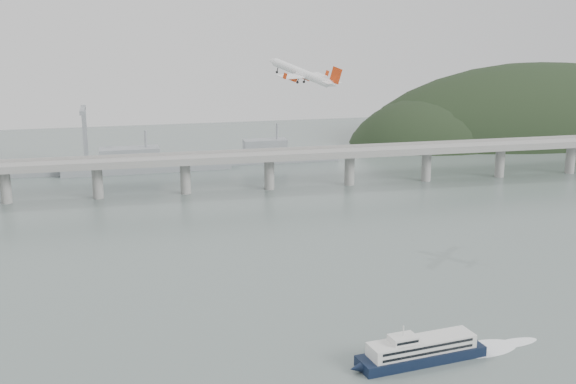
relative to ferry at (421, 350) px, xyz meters
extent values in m
plane|color=slate|center=(-25.35, 29.23, -3.60)|extent=(900.00, 900.00, 0.00)
cube|color=gray|center=(-25.35, 229.23, 16.40)|extent=(800.00, 22.00, 2.20)
cube|color=gray|center=(-25.35, 218.73, 18.40)|extent=(800.00, 0.60, 1.80)
cube|color=gray|center=(-25.35, 239.73, 18.40)|extent=(800.00, 0.60, 1.80)
cylinder|color=gray|center=(-155.35, 229.23, 5.90)|extent=(6.00, 6.00, 21.00)
cylinder|color=gray|center=(-105.35, 229.23, 5.90)|extent=(6.00, 6.00, 21.00)
cylinder|color=gray|center=(-55.35, 229.23, 5.90)|extent=(6.00, 6.00, 21.00)
cylinder|color=gray|center=(-5.35, 229.23, 5.90)|extent=(6.00, 6.00, 21.00)
cylinder|color=gray|center=(44.65, 229.23, 5.90)|extent=(6.00, 6.00, 21.00)
cylinder|color=gray|center=(94.65, 229.23, 5.90)|extent=(6.00, 6.00, 21.00)
cylinder|color=gray|center=(144.65, 229.23, 5.90)|extent=(6.00, 6.00, 21.00)
cylinder|color=gray|center=(194.65, 229.23, 5.90)|extent=(6.00, 6.00, 21.00)
ellipsoid|color=black|center=(244.65, 359.23, -21.60)|extent=(320.00, 150.00, 156.00)
ellipsoid|color=black|center=(149.65, 349.23, -15.60)|extent=(140.00, 110.00, 96.00)
cube|color=gray|center=(-75.35, 294.23, 0.40)|extent=(110.55, 21.43, 8.00)
cube|color=gray|center=(-86.35, 294.23, 8.40)|extent=(39.01, 16.73, 8.00)
cylinder|color=gray|center=(-75.35, 294.23, 16.40)|extent=(1.60, 1.60, 14.00)
cube|color=gray|center=(14.65, 304.23, 0.40)|extent=(85.00, 13.60, 8.00)
cube|color=gray|center=(6.15, 304.23, 8.40)|extent=(29.75, 11.90, 8.00)
cylinder|color=gray|center=(14.65, 304.23, 16.40)|extent=(1.60, 1.60, 14.00)
cube|color=gray|center=(-115.35, 329.23, 16.40)|extent=(3.00, 3.00, 40.00)
cube|color=gray|center=(-115.35, 319.23, 34.40)|extent=(3.00, 28.00, 3.00)
cube|color=black|center=(0.00, 0.00, -1.89)|extent=(43.77, 16.73, 3.42)
cone|color=black|center=(-22.78, -3.56, -1.89)|extent=(4.75, 4.04, 3.42)
cube|color=silver|center=(0.00, 0.00, 1.95)|extent=(36.76, 13.98, 4.27)
cube|color=black|center=(0.67, -4.26, 3.06)|extent=(32.09, 5.15, 0.85)
cube|color=black|center=(0.67, -4.26, 1.01)|extent=(32.09, 5.15, 0.85)
cube|color=black|center=(-0.67, 4.26, 3.06)|extent=(32.09, 5.15, 0.85)
cube|color=black|center=(-0.67, 4.26, 1.01)|extent=(32.09, 5.15, 0.85)
cube|color=silver|center=(-6.75, -1.06, 5.19)|extent=(9.36, 7.23, 2.22)
cube|color=black|center=(-6.28, -4.05, 5.19)|extent=(7.61, 1.29, 0.85)
cylinder|color=silver|center=(-6.75, -1.06, 7.93)|extent=(0.49, 0.49, 3.42)
ellipsoid|color=white|center=(23.63, 3.70, -3.56)|extent=(26.20, 15.95, 0.17)
ellipsoid|color=white|center=(35.44, 5.55, -3.56)|extent=(19.18, 8.93, 0.17)
cylinder|color=white|center=(-10.42, 125.24, 76.22)|extent=(21.72, 24.49, 11.58)
cone|color=white|center=(-21.46, 136.84, 80.76)|extent=(6.14, 6.22, 4.79)
cone|color=white|center=(1.08, 113.21, 72.04)|extent=(6.92, 6.88, 5.07)
cube|color=white|center=(-9.97, 124.69, 74.94)|extent=(28.75, 28.39, 3.55)
cube|color=white|center=(0.55, 113.81, 73.03)|extent=(11.17, 11.08, 1.79)
cube|color=red|center=(2.01, 112.54, 76.04)|extent=(4.89, 4.60, 7.79)
cylinder|color=red|center=(-7.25, 130.01, 73.68)|extent=(4.99, 5.23, 3.52)
cylinder|color=black|center=(-8.70, 131.53, 74.27)|extent=(2.42, 2.22, 2.41)
cube|color=white|center=(-7.01, 129.84, 74.68)|extent=(2.19, 2.19, 1.92)
cylinder|color=red|center=(-15.41, 122.01, 74.25)|extent=(4.99, 5.23, 3.52)
cylinder|color=black|center=(-16.86, 123.53, 74.85)|extent=(2.42, 2.22, 2.41)
cube|color=white|center=(-15.17, 121.84, 75.25)|extent=(2.19, 2.19, 1.92)
cylinder|color=black|center=(-8.46, 126.88, 73.01)|extent=(1.08, 0.92, 2.52)
cylinder|color=black|center=(-8.72, 127.06, 71.91)|extent=(1.31, 1.27, 1.43)
cylinder|color=black|center=(-12.32, 123.10, 73.28)|extent=(1.08, 0.92, 2.52)
cylinder|color=black|center=(-12.58, 123.28, 72.18)|extent=(1.31, 1.27, 1.43)
cylinder|color=black|center=(-19.35, 134.41, 76.83)|extent=(1.08, 0.92, 2.52)
cylinder|color=black|center=(-19.61, 134.59, 75.73)|extent=(1.31, 1.27, 1.43)
cube|color=red|center=(4.30, 135.39, 74.68)|extent=(1.81, 1.71, 2.86)
cube|color=red|center=(-20.92, 110.68, 76.46)|extent=(1.81, 1.71, 2.86)
camera|label=1|loc=(-89.42, -210.86, 110.83)|focal=48.00mm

